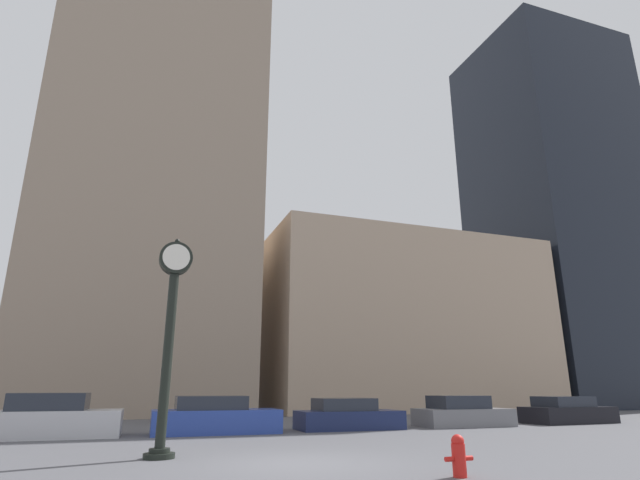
% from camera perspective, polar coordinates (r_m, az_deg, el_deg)
% --- Properties ---
extents(ground_plane, '(200.00, 200.00, 0.00)m').
position_cam_1_polar(ground_plane, '(11.70, -2.69, -24.15)').
color(ground_plane, '#515156').
extents(building_tall_tower, '(13.51, 12.00, 28.79)m').
position_cam_1_polar(building_tall_tower, '(37.37, -18.52, 4.40)').
color(building_tall_tower, gray).
rests_on(building_tall_tower, ground_plane).
extents(building_storefront_row, '(21.00, 12.00, 12.58)m').
position_cam_1_polar(building_storefront_row, '(40.10, 8.79, -9.63)').
color(building_storefront_row, tan).
rests_on(building_storefront_row, ground_plane).
extents(building_glass_modern, '(13.03, 12.00, 35.44)m').
position_cam_1_polar(building_glass_modern, '(53.19, 25.36, 2.75)').
color(building_glass_modern, black).
rests_on(building_glass_modern, ground_plane).
extents(street_clock, '(0.82, 0.71, 5.25)m').
position_cam_1_polar(street_clock, '(12.98, -16.73, -9.11)').
color(street_clock, black).
rests_on(street_clock, ground_plane).
extents(car_silver, '(4.19, 2.02, 1.40)m').
position_cam_1_polar(car_silver, '(19.45, -28.21, -17.55)').
color(car_silver, '#BCBCC1').
rests_on(car_silver, ground_plane).
extents(car_blue, '(4.49, 1.83, 1.29)m').
position_cam_1_polar(car_blue, '(19.30, -11.89, -19.23)').
color(car_blue, '#28429E').
rests_on(car_blue, ground_plane).
extents(car_navy, '(4.14, 1.91, 1.18)m').
position_cam_1_polar(car_navy, '(20.87, 3.19, -19.46)').
color(car_navy, '#19234C').
rests_on(car_navy, ground_plane).
extents(car_grey, '(4.04, 2.02, 1.25)m').
position_cam_1_polar(car_grey, '(23.32, 15.91, -18.52)').
color(car_grey, slate).
rests_on(car_grey, ground_plane).
extents(car_black, '(4.37, 2.08, 1.19)m').
position_cam_1_polar(car_black, '(27.09, 26.40, -17.17)').
color(car_black, black).
rests_on(car_black, ground_plane).
extents(fire_hydrant_near, '(0.57, 0.25, 0.73)m').
position_cam_1_polar(fire_hydrant_near, '(10.22, 15.56, -22.62)').
color(fire_hydrant_near, red).
rests_on(fire_hydrant_near, ground_plane).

